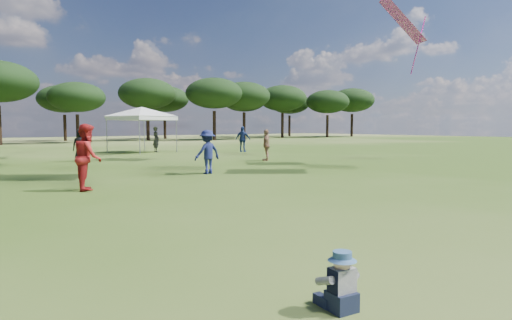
% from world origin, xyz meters
% --- Properties ---
extents(tent_right, '(6.33, 6.33, 3.24)m').
position_xyz_m(tent_right, '(8.57, 25.57, 2.82)').
color(tent_right, gray).
rests_on(tent_right, ground).
extents(toddler, '(0.40, 0.44, 0.57)m').
position_xyz_m(toddler, '(-0.10, 2.03, 0.25)').
color(toddler, '#161C32').
rests_on(toddler, ground).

